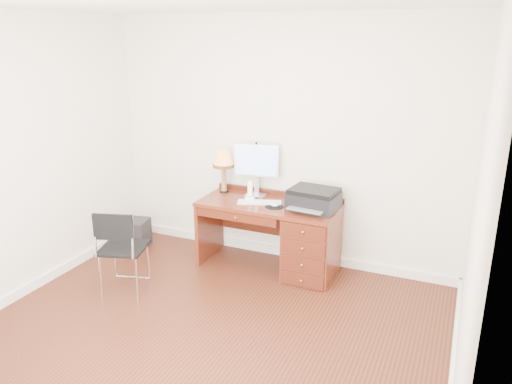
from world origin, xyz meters
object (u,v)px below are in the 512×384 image
at_px(leg_lamp, 224,161).
at_px(phone, 250,194).
at_px(printer, 314,199).
at_px(desk, 296,237).
at_px(equipment_box, 136,233).
at_px(chair, 118,244).
at_px(monitor, 257,163).

relative_size(leg_lamp, phone, 2.36).
xyz_separation_m(printer, leg_lamp, (-1.11, 0.14, 0.26)).
bearing_deg(leg_lamp, desk, -9.45).
xyz_separation_m(desk, phone, (-0.55, 0.02, 0.40)).
distance_m(leg_lamp, equipment_box, 1.46).
relative_size(chair, equipment_box, 2.63).
bearing_deg(printer, desk, -170.66).
relative_size(phone, equipment_box, 0.62).
bearing_deg(leg_lamp, monitor, 7.53).
xyz_separation_m(monitor, printer, (0.73, -0.20, -0.26)).
bearing_deg(phone, desk, -17.56).
xyz_separation_m(desk, monitor, (-0.55, 0.21, 0.70)).
bearing_deg(leg_lamp, phone, -19.59).
bearing_deg(leg_lamp, chair, -109.94).
bearing_deg(printer, monitor, 170.40).
distance_m(monitor, printer, 0.80).
bearing_deg(chair, phone, 36.57).
xyz_separation_m(monitor, leg_lamp, (-0.39, -0.05, 0.00)).
distance_m(leg_lamp, chair, 1.51).
bearing_deg(desk, chair, -140.66).
xyz_separation_m(printer, equipment_box, (-2.18, -0.15, -0.69)).
distance_m(desk, equipment_box, 2.03).
height_order(desk, leg_lamp, leg_lamp).
relative_size(monitor, chair, 0.64).
bearing_deg(printer, equipment_box, -170.65).
xyz_separation_m(phone, chair, (-0.87, -1.18, -0.27)).
bearing_deg(phone, equipment_box, 170.31).
bearing_deg(printer, phone, -175.01).
bearing_deg(monitor, desk, -30.65).
distance_m(monitor, leg_lamp, 0.39).
bearing_deg(monitor, equipment_box, -176.84).
relative_size(leg_lamp, equipment_box, 1.46).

